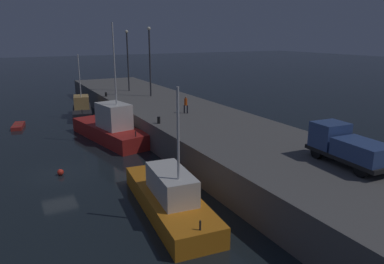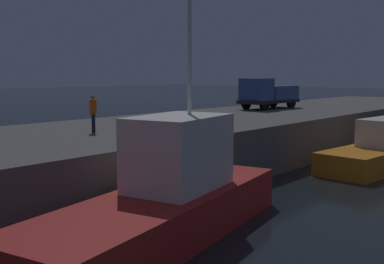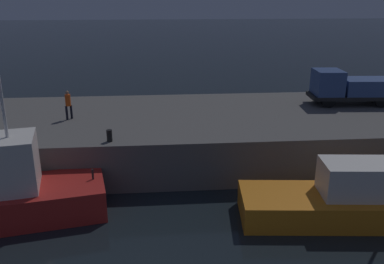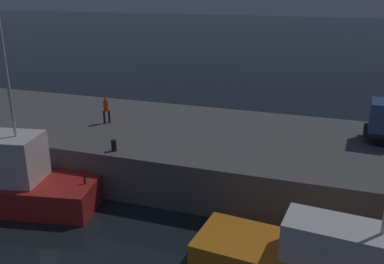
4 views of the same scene
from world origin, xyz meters
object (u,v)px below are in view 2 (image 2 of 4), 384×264
at_px(dockworker, 93,111).
at_px(bollard_west, 203,127).
at_px(fishing_boat_white, 166,199).
at_px(utility_truck, 268,93).

relative_size(dockworker, bollard_west, 2.81).
bearing_deg(dockworker, fishing_boat_white, -110.60).
distance_m(fishing_boat_white, dockworker, 7.90).
relative_size(utility_truck, dockworker, 3.25).
xyz_separation_m(fishing_boat_white, utility_truck, (20.61, 9.02, 2.47)).
relative_size(fishing_boat_white, dockworker, 6.81).
height_order(fishing_boat_white, utility_truck, fishing_boat_white).
xyz_separation_m(fishing_boat_white, dockworker, (2.66, 7.07, 2.29)).
bearing_deg(bollard_west, dockworker, 123.90).
height_order(utility_truck, dockworker, utility_truck).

